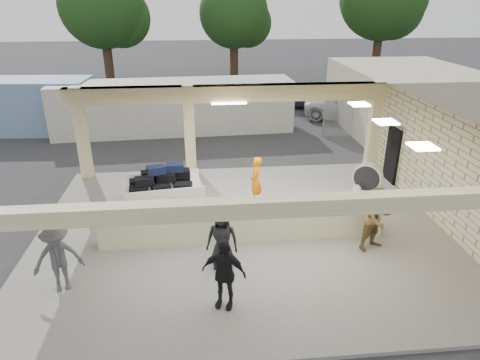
{
  "coord_description": "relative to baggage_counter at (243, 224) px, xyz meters",
  "views": [
    {
      "loc": [
        -1.11,
        -11.05,
        6.56
      ],
      "look_at": [
        0.07,
        1.0,
        1.3
      ],
      "focal_mm": 32.0,
      "sensor_mm": 36.0,
      "label": 1
    }
  ],
  "objects": [
    {
      "name": "ground",
      "position": [
        0.0,
        0.5,
        -0.59
      ],
      "size": [
        120.0,
        120.0,
        0.0
      ],
      "primitive_type": "plane",
      "color": "#2C2C2E",
      "rests_on": "ground"
    },
    {
      "name": "pavilion",
      "position": [
        0.21,
        1.16,
        0.76
      ],
      "size": [
        12.01,
        10.0,
        3.55
      ],
      "color": "slate",
      "rests_on": "ground"
    },
    {
      "name": "baggage_counter",
      "position": [
        0.0,
        0.0,
        0.0
      ],
      "size": [
        8.2,
        0.58,
        0.98
      ],
      "color": "beige",
      "rests_on": "pavilion"
    },
    {
      "name": "luggage_cart",
      "position": [
        -2.38,
        2.32,
        0.29
      ],
      "size": [
        2.66,
        1.84,
        1.45
      ],
      "rotation": [
        0.0,
        0.0,
        0.13
      ],
      "color": "white",
      "rests_on": "pavilion"
    },
    {
      "name": "drum_fan",
      "position": [
        4.67,
        2.7,
        0.11
      ],
      "size": [
        1.02,
        0.84,
        1.12
      ],
      "rotation": [
        0.0,
        0.0,
        -0.59
      ],
      "color": "white",
      "rests_on": "pavilion"
    },
    {
      "name": "baggage_handler",
      "position": [
        0.66,
        2.24,
        0.34
      ],
      "size": [
        0.47,
        0.67,
        1.66
      ],
      "primitive_type": "imported",
      "rotation": [
        0.0,
        0.0,
        4.46
      ],
      "color": "orange",
      "rests_on": "pavilion"
    },
    {
      "name": "passenger_a",
      "position": [
        3.58,
        -0.8,
        0.42
      ],
      "size": [
        0.96,
        0.71,
        1.81
      ],
      "primitive_type": "imported",
      "rotation": [
        0.0,
        0.0,
        0.42
      ],
      "color": "brown",
      "rests_on": "pavilion"
    },
    {
      "name": "passenger_b",
      "position": [
        -0.71,
        -2.78,
        0.37
      ],
      "size": [
        1.07,
        0.68,
        1.71
      ],
      "primitive_type": "imported",
      "rotation": [
        0.0,
        0.0,
        -0.34
      ],
      "color": "black",
      "rests_on": "pavilion"
    },
    {
      "name": "passenger_c",
      "position": [
        -4.5,
        -1.83,
        0.37
      ],
      "size": [
        1.18,
        0.7,
        1.72
      ],
      "primitive_type": "imported",
      "rotation": [
        0.0,
        0.0,
        0.3
      ],
      "color": "#48494D",
      "rests_on": "pavilion"
    },
    {
      "name": "passenger_d",
      "position": [
        -0.65,
        -1.27,
        0.33
      ],
      "size": [
        0.86,
        0.52,
        1.64
      ],
      "primitive_type": "imported",
      "rotation": [
        0.0,
        0.0,
        -0.25
      ],
      "color": "black",
      "rests_on": "pavilion"
    },
    {
      "name": "car_white_a",
      "position": [
        7.49,
        12.52,
        0.14
      ],
      "size": [
        5.61,
        4.2,
        1.45
      ],
      "primitive_type": "imported",
      "rotation": [
        0.0,
        0.0,
        1.17
      ],
      "color": "silver",
      "rests_on": "ground"
    },
    {
      "name": "car_white_b",
      "position": [
        11.81,
        14.39,
        0.22
      ],
      "size": [
        5.11,
        1.92,
        1.61
      ],
      "primitive_type": "imported",
      "rotation": [
        0.0,
        0.0,
        1.57
      ],
      "color": "silver",
      "rests_on": "ground"
    },
    {
      "name": "car_dark",
      "position": [
        4.83,
        15.86,
        0.19
      ],
      "size": [
        4.92,
        2.96,
        1.55
      ],
      "primitive_type": "imported",
      "rotation": [
        0.0,
        0.0,
        1.26
      ],
      "color": "black",
      "rests_on": "ground"
    },
    {
      "name": "container_white",
      "position": [
        -2.35,
        11.23,
        0.71
      ],
      "size": [
        12.1,
        3.02,
        2.6
      ],
      "primitive_type": "cube",
      "rotation": [
        0.0,
        0.0,
        0.05
      ],
      "color": "silver",
      "rests_on": "ground"
    },
    {
      "name": "fence",
      "position": [
        11.0,
        9.5,
        0.47
      ],
      "size": [
        12.06,
        0.06,
        2.03
      ],
      "color": "gray",
      "rests_on": "ground"
    },
    {
      "name": "tree_left",
      "position": [
        -7.68,
        24.66,
        5.0
      ],
      "size": [
        6.6,
        6.3,
        9.0
      ],
      "color": "#382619",
      "rests_on": "ground"
    },
    {
      "name": "tree_mid",
      "position": [
        2.32,
        26.66,
        4.38
      ],
      "size": [
        6.0,
        5.6,
        8.0
      ],
      "color": "#382619",
      "rests_on": "ground"
    },
    {
      "name": "adjacent_building",
      "position": [
        9.5,
        10.5,
        1.01
      ],
      "size": [
        6.0,
        8.0,
        3.2
      ],
      "primitive_type": "cube",
      "color": "#C3B49B",
      "rests_on": "ground"
    }
  ]
}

